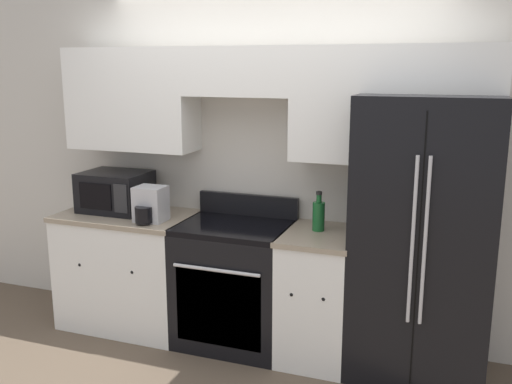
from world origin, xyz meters
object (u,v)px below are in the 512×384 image
microwave (116,191)px  bottle (319,215)px  oven_range (235,283)px  refrigerator (423,238)px

microwave → bottle: bearing=0.2°
oven_range → microwave: size_ratio=2.12×
oven_range → microwave: microwave is taller
microwave → bottle: microwave is taller
refrigerator → oven_range: bearing=-177.0°
oven_range → bottle: (0.60, 0.06, 0.55)m
refrigerator → bottle: (-0.69, -0.01, 0.09)m
oven_range → bottle: 0.82m
oven_range → refrigerator: bearing=3.0°
microwave → bottle: size_ratio=1.82×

